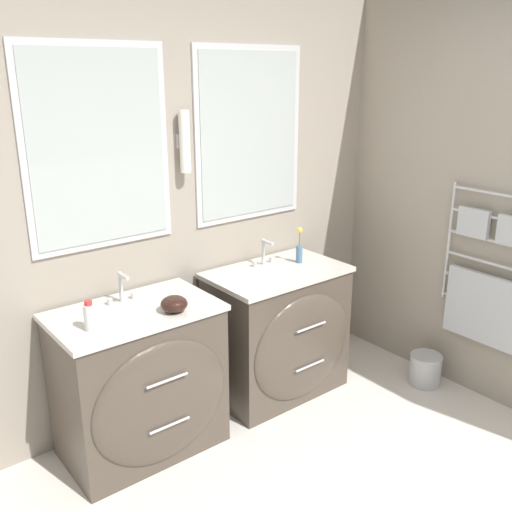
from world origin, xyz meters
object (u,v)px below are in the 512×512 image
(flower_vase, at_px, (299,249))
(waste_bin, at_px, (425,369))
(toiletry_bottle, at_px, (90,316))
(vanity_right, at_px, (280,332))
(amenity_bowl, at_px, (174,304))
(vanity_left, at_px, (142,382))

(flower_vase, distance_m, waste_bin, 1.21)
(toiletry_bottle, relative_size, flower_vase, 0.65)
(toiletry_bottle, xyz_separation_m, flower_vase, (1.48, 0.11, 0.02))
(vanity_right, distance_m, toiletry_bottle, 1.36)
(amenity_bowl, bearing_deg, toiletry_bottle, 171.67)
(toiletry_bottle, bearing_deg, vanity_right, 2.43)
(toiletry_bottle, distance_m, flower_vase, 1.48)
(vanity_right, bearing_deg, flower_vase, 16.10)
(vanity_left, height_order, toiletry_bottle, toiletry_bottle)
(vanity_right, distance_m, waste_bin, 1.06)
(vanity_left, distance_m, toiletry_bottle, 0.56)
(toiletry_bottle, height_order, waste_bin, toiletry_bottle)
(vanity_right, bearing_deg, vanity_left, 180.00)
(vanity_left, height_order, flower_vase, flower_vase)
(amenity_bowl, bearing_deg, vanity_right, 7.96)
(amenity_bowl, relative_size, waste_bin, 0.66)
(vanity_left, bearing_deg, toiletry_bottle, -168.95)
(vanity_left, height_order, waste_bin, vanity_left)
(vanity_left, xyz_separation_m, amenity_bowl, (0.16, -0.12, 0.46))
(vanity_right, height_order, flower_vase, flower_vase)
(vanity_left, bearing_deg, vanity_right, 0.00)
(waste_bin, bearing_deg, amenity_bowl, 165.51)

